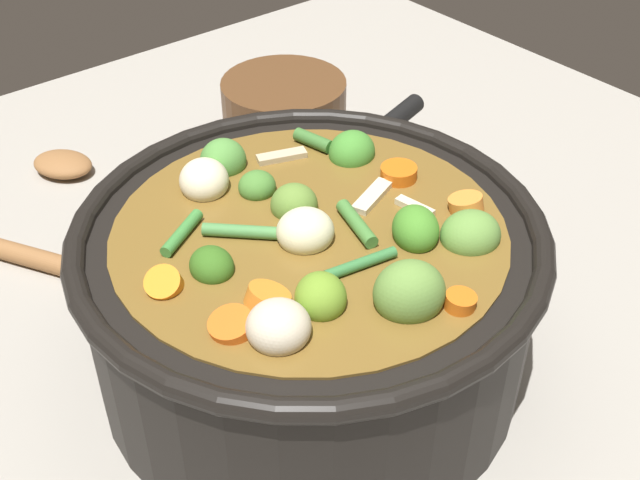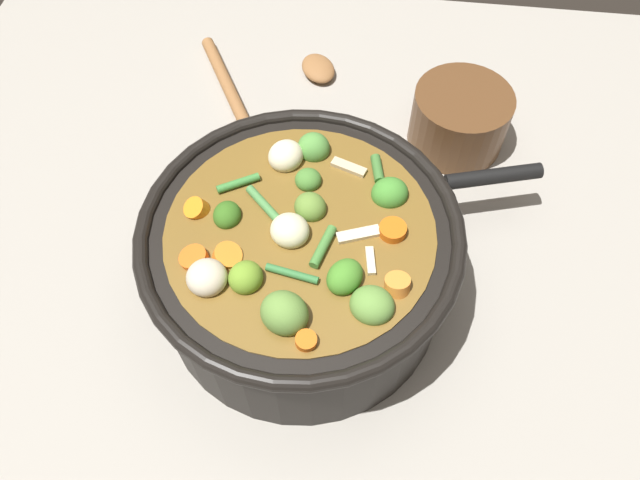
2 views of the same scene
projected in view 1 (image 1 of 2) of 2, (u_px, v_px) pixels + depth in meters
ground_plane at (311, 362)px, 0.61m from camera, size 1.10×1.10×0.00m
cooking_pot at (310, 293)px, 0.56m from camera, size 0.32×0.32×0.15m
wooden_spoon at (14, 206)px, 0.75m from camera, size 0.21×0.21×0.02m
small_saucepan at (287, 117)px, 0.81m from camera, size 0.15×0.20×0.08m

